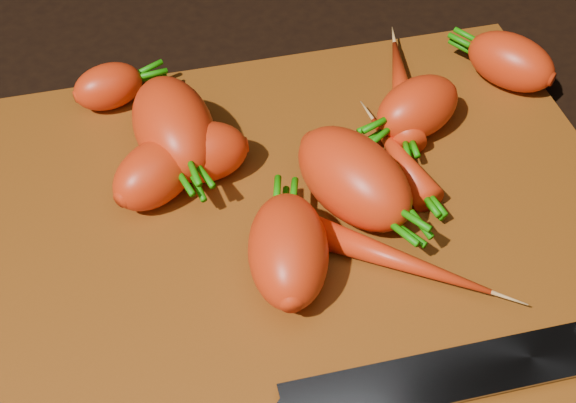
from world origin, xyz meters
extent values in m
cube|color=black|center=(0.00, 0.00, -0.01)|extent=(2.00, 2.00, 0.01)
cube|color=brown|center=(0.00, 0.00, 0.01)|extent=(0.50, 0.40, 0.01)
ellipsoid|color=red|center=(-0.09, 0.06, 0.04)|extent=(0.09, 0.08, 0.05)
ellipsoid|color=red|center=(-0.05, 0.07, 0.03)|extent=(0.07, 0.05, 0.05)
ellipsoid|color=red|center=(-0.07, 0.10, 0.04)|extent=(0.07, 0.11, 0.06)
ellipsoid|color=red|center=(-0.01, -0.04, 0.04)|extent=(0.07, 0.10, 0.05)
ellipsoid|color=red|center=(0.12, 0.08, 0.04)|extent=(0.09, 0.07, 0.05)
ellipsoid|color=red|center=(-0.11, 0.17, 0.03)|extent=(0.07, 0.05, 0.04)
ellipsoid|color=red|center=(0.22, 0.12, 0.03)|extent=(0.08, 0.09, 0.05)
ellipsoid|color=red|center=(0.12, 0.11, 0.03)|extent=(0.06, 0.13, 0.03)
ellipsoid|color=red|center=(0.06, -0.05, 0.02)|extent=(0.12, 0.10, 0.02)
ellipsoid|color=red|center=(0.10, 0.04, 0.02)|extent=(0.04, 0.10, 0.02)
ellipsoid|color=red|center=(0.05, 0.01, 0.04)|extent=(0.10, 0.12, 0.06)
cube|color=gray|center=(0.06, -0.15, 0.02)|extent=(0.01, 0.03, 0.01)
cube|color=black|center=(0.13, -0.15, 0.02)|extent=(0.11, 0.02, 0.02)
cylinder|color=#B2B2B7|center=(0.11, -0.15, 0.03)|extent=(0.01, 0.01, 0.00)
camera|label=1|loc=(-0.09, -0.37, 0.45)|focal=50.00mm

